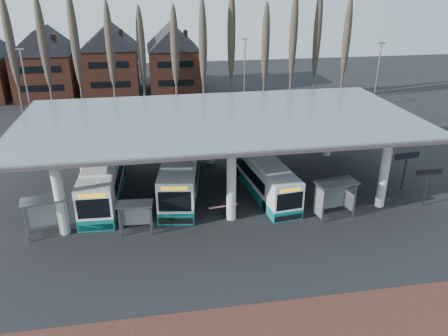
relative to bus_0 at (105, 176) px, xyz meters
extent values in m
plane|color=black|center=(9.58, -8.41, -1.59)|extent=(140.00, 140.00, 0.00)
cylinder|color=silver|center=(-2.42, -5.91, 1.41)|extent=(0.70, 0.70, 6.00)
cylinder|color=silver|center=(-2.42, 5.09, 1.41)|extent=(0.70, 0.70, 6.00)
cylinder|color=silver|center=(9.58, -5.91, 1.41)|extent=(0.70, 0.70, 6.00)
cylinder|color=silver|center=(9.58, 5.09, 1.41)|extent=(0.70, 0.70, 6.00)
cylinder|color=silver|center=(21.58, -5.91, 1.41)|extent=(0.70, 0.70, 6.00)
cylinder|color=silver|center=(21.58, 5.09, 1.41)|extent=(0.70, 0.70, 6.00)
cube|color=gray|center=(9.58, -0.41, 4.66)|extent=(32.00, 16.00, 0.12)
cube|color=silver|center=(9.58, -0.41, 4.73)|extent=(31.50, 15.50, 0.04)
cone|color=#473D33|center=(-12.42, 24.59, 5.66)|extent=(0.36, 0.36, 14.50)
ellipsoid|color=#473D33|center=(-12.42, 24.59, 7.40)|extent=(1.10, 1.10, 11.02)
cone|color=#473D33|center=(-8.42, 24.59, 5.66)|extent=(0.36, 0.36, 14.50)
ellipsoid|color=#473D33|center=(-8.42, 24.59, 7.40)|extent=(1.10, 1.10, 11.02)
cone|color=#473D33|center=(-4.42, 24.59, 5.66)|extent=(0.36, 0.36, 14.50)
ellipsoid|color=#473D33|center=(-4.42, 24.59, 7.40)|extent=(1.10, 1.10, 11.02)
cone|color=#473D33|center=(-0.42, 24.59, 5.66)|extent=(0.36, 0.36, 14.50)
ellipsoid|color=#473D33|center=(-0.42, 24.59, 7.40)|extent=(1.10, 1.10, 11.02)
cone|color=#473D33|center=(3.58, 24.59, 5.66)|extent=(0.36, 0.36, 14.50)
ellipsoid|color=#473D33|center=(3.58, 24.59, 7.40)|extent=(1.10, 1.10, 11.02)
cone|color=#473D33|center=(7.58, 24.59, 5.66)|extent=(0.36, 0.36, 14.50)
ellipsoid|color=#473D33|center=(7.58, 24.59, 7.40)|extent=(1.10, 1.10, 11.02)
cone|color=#473D33|center=(11.58, 24.59, 5.66)|extent=(0.36, 0.36, 14.50)
ellipsoid|color=#473D33|center=(11.58, 24.59, 7.40)|extent=(1.10, 1.10, 11.02)
cone|color=#473D33|center=(15.58, 24.59, 5.66)|extent=(0.36, 0.36, 14.50)
ellipsoid|color=#473D33|center=(15.58, 24.59, 7.40)|extent=(1.10, 1.10, 11.02)
cone|color=#473D33|center=(19.58, 24.59, 5.66)|extent=(0.36, 0.36, 14.50)
ellipsoid|color=#473D33|center=(19.58, 24.59, 7.40)|extent=(1.10, 1.10, 11.02)
cone|color=#473D33|center=(23.58, 24.59, 5.66)|extent=(0.36, 0.36, 14.50)
ellipsoid|color=#473D33|center=(23.58, 24.59, 7.40)|extent=(1.10, 1.10, 11.02)
cone|color=#473D33|center=(27.58, 24.59, 5.66)|extent=(0.36, 0.36, 14.50)
ellipsoid|color=#473D33|center=(27.58, 24.59, 7.40)|extent=(1.10, 1.10, 11.02)
cone|color=#473D33|center=(31.58, 24.59, 5.66)|extent=(0.36, 0.36, 14.50)
ellipsoid|color=#473D33|center=(31.58, 24.59, 7.40)|extent=(1.10, 1.10, 11.02)
cube|color=brown|center=(-10.92, 35.59, 1.91)|extent=(8.00, 10.00, 7.00)
pyramid|color=black|center=(-10.92, 35.59, 8.91)|extent=(8.30, 10.30, 3.50)
cube|color=brown|center=(-1.42, 35.59, 1.91)|extent=(8.00, 10.00, 7.00)
pyramid|color=black|center=(-1.42, 35.59, 8.91)|extent=(8.30, 10.30, 3.50)
cube|color=brown|center=(8.08, 35.59, 1.91)|extent=(8.00, 10.00, 7.00)
pyramid|color=black|center=(8.08, 35.59, 8.91)|extent=(8.30, 10.30, 3.50)
cylinder|color=slate|center=(-8.42, 13.59, 3.41)|extent=(0.16, 0.16, 10.00)
cube|color=slate|center=(-8.42, 13.59, 8.51)|extent=(0.80, 0.15, 0.15)
cylinder|color=slate|center=(15.58, 17.59, 3.41)|extent=(0.16, 0.16, 10.00)
cube|color=slate|center=(15.58, 17.59, 8.51)|extent=(0.80, 0.15, 0.15)
cylinder|color=slate|center=(29.58, 11.59, 3.41)|extent=(0.16, 0.16, 10.00)
cube|color=slate|center=(29.58, 11.59, 8.51)|extent=(0.80, 0.15, 0.15)
cube|color=white|center=(0.00, -0.08, 0.23)|extent=(3.09, 12.21, 2.82)
cube|color=#0D6963|center=(0.00, -0.08, -1.13)|extent=(3.11, 12.23, 0.91)
cube|color=white|center=(0.00, -0.08, 1.69)|extent=(2.63, 7.36, 0.18)
cube|color=black|center=(0.02, 0.43, 0.33)|extent=(2.98, 8.82, 1.11)
cube|color=black|center=(-0.26, -6.11, 0.28)|extent=(2.26, 0.16, 1.51)
cube|color=black|center=(0.26, 5.95, 0.33)|extent=(2.19, 0.15, 1.21)
cube|color=#D1960B|center=(-0.26, -6.11, 1.29)|extent=(1.80, 0.13, 0.30)
cube|color=black|center=(-0.26, -6.10, -1.24)|extent=(2.45, 0.19, 0.50)
cylinder|color=black|center=(-1.33, -3.86, -1.10)|extent=(0.32, 0.98, 0.97)
cylinder|color=black|center=(1.00, -3.96, -1.10)|extent=(0.32, 0.98, 0.97)
cylinder|color=black|center=(-1.02, 3.50, -1.10)|extent=(0.32, 0.98, 0.97)
cylinder|color=black|center=(1.31, 3.40, -1.10)|extent=(0.32, 0.98, 0.97)
cube|color=white|center=(6.42, 0.04, 0.31)|extent=(4.67, 12.91, 2.95)
cube|color=#0D6963|center=(6.42, 0.04, -1.11)|extent=(4.69, 12.93, 0.95)
cube|color=white|center=(6.42, 0.04, 1.84)|extent=(3.60, 7.87, 0.19)
cube|color=black|center=(6.50, 0.56, 0.41)|extent=(4.14, 9.42, 1.16)
cube|color=black|center=(5.42, -6.18, 0.36)|extent=(2.34, 0.44, 1.58)
cube|color=black|center=(7.42, 6.26, 0.41)|extent=(2.26, 0.43, 1.26)
cube|color=#D1960B|center=(5.42, -6.18, 1.41)|extent=(1.87, 0.35, 0.32)
cube|color=black|center=(5.42, -6.17, -1.22)|extent=(2.53, 0.49, 0.53)
cylinder|color=black|center=(4.58, -3.71, -1.08)|extent=(0.45, 1.05, 1.01)
cylinder|color=black|center=(6.98, -4.10, -1.08)|extent=(0.45, 1.05, 1.01)
cylinder|color=black|center=(5.80, 3.88, -1.08)|extent=(0.45, 1.05, 1.01)
cylinder|color=black|center=(8.21, 3.49, -1.08)|extent=(0.45, 1.05, 1.01)
cube|color=white|center=(13.08, -1.61, 0.06)|extent=(3.58, 11.18, 2.56)
cube|color=#0D6963|center=(13.08, -1.61, -1.18)|extent=(3.60, 11.20, 0.82)
cube|color=white|center=(13.08, -1.61, 1.39)|extent=(2.85, 6.79, 0.16)
cube|color=black|center=(13.03, -1.15, 0.15)|extent=(3.26, 8.13, 1.01)
cube|color=black|center=(13.71, -7.05, 0.11)|extent=(2.05, 0.29, 1.37)
cube|color=black|center=(12.45, 3.83, 0.15)|extent=(1.98, 0.28, 1.10)
cube|color=#D1960B|center=(13.71, -7.05, 1.02)|extent=(1.63, 0.23, 0.27)
cube|color=black|center=(13.71, -7.04, -1.27)|extent=(2.21, 0.33, 0.46)
cylinder|color=black|center=(12.43, -5.19, -1.15)|extent=(0.36, 0.90, 0.88)
cylinder|color=black|center=(14.53, -4.94, -1.15)|extent=(0.36, 0.90, 0.88)
cylinder|color=black|center=(11.66, 1.45, -1.15)|extent=(0.36, 0.90, 0.88)
cylinder|color=black|center=(13.76, 1.70, -1.15)|extent=(0.36, 0.90, 0.88)
cube|color=gray|center=(-4.66, -6.64, -0.26)|extent=(0.10, 0.10, 2.66)
cube|color=gray|center=(-2.17, -6.11, -0.26)|extent=(0.10, 0.10, 2.66)
cube|color=gray|center=(-4.90, -5.50, -0.26)|extent=(0.10, 0.10, 2.66)
cube|color=gray|center=(-2.41, -4.97, -0.26)|extent=(0.10, 0.10, 2.66)
cube|color=gray|center=(-3.53, -5.80, 1.12)|extent=(3.22, 2.08, 0.11)
cube|color=silver|center=(-3.67, -5.18, -0.21)|extent=(2.50, 0.57, 2.13)
cube|color=silver|center=(-4.83, -6.08, -0.21)|extent=(0.29, 1.15, 2.13)
cube|color=silver|center=(-2.24, -5.53, -0.21)|extent=(0.29, 1.15, 2.13)
cube|color=gray|center=(1.51, -7.00, -0.49)|extent=(0.08, 0.08, 2.21)
cube|color=gray|center=(3.62, -7.17, -0.49)|extent=(0.08, 0.08, 2.21)
cube|color=gray|center=(1.59, -6.04, -0.49)|extent=(0.08, 0.08, 2.21)
cube|color=gray|center=(3.70, -6.20, -0.49)|extent=(0.08, 0.08, 2.21)
cube|color=gray|center=(2.60, -6.60, 0.66)|extent=(2.56, 1.42, 0.09)
cube|color=silver|center=(2.65, -6.07, -0.44)|extent=(2.11, 0.20, 1.76)
cube|color=silver|center=(1.50, -6.52, -0.44)|extent=(0.11, 0.97, 1.76)
cube|color=silver|center=(3.70, -6.69, -0.44)|extent=(0.11, 0.97, 1.76)
cube|color=gray|center=(16.08, -7.68, -0.20)|extent=(0.10, 0.10, 2.78)
cube|color=gray|center=(18.72, -7.26, -0.20)|extent=(0.10, 0.10, 2.78)
cube|color=gray|center=(15.89, -6.47, -0.20)|extent=(0.10, 0.10, 2.78)
cube|color=gray|center=(18.52, -6.06, -0.20)|extent=(0.10, 0.10, 2.78)
cube|color=gray|center=(17.30, -6.87, 1.24)|extent=(3.31, 2.02, 0.11)
cube|color=silver|center=(17.20, -6.21, -0.14)|extent=(2.64, 0.46, 2.22)
cube|color=silver|center=(15.93, -7.08, -0.14)|extent=(0.23, 1.21, 2.22)
cube|color=silver|center=(18.68, -6.65, -0.14)|extent=(0.23, 1.21, 2.22)
cylinder|color=black|center=(25.06, -6.43, -0.04)|extent=(0.10, 0.10, 3.10)
cube|color=black|center=(25.06, -6.43, 1.31)|extent=(2.13, 0.16, 0.53)
cylinder|color=black|center=(24.87, -3.54, 0.09)|extent=(0.10, 0.10, 3.35)
cube|color=black|center=(24.87, -3.54, 1.56)|extent=(2.30, 0.43, 0.58)
cube|color=black|center=(9.04, -5.16, -1.02)|extent=(0.08, 0.08, 1.14)
cube|color=red|center=(9.04, -5.67, -0.60)|extent=(2.27, 0.45, 0.10)
camera|label=1|loc=(4.23, -34.03, 15.07)|focal=35.00mm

